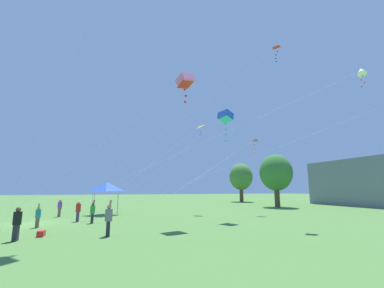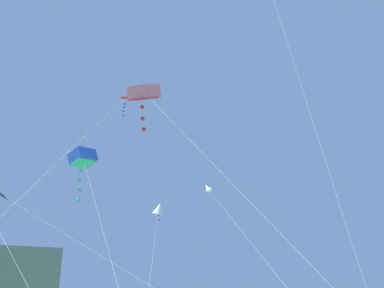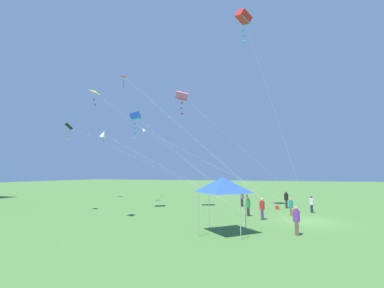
{
  "view_description": "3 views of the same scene",
  "coord_description": "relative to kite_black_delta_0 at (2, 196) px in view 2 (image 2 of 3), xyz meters",
  "views": [
    {
      "loc": [
        24.39,
        6.31,
        2.8
      ],
      "look_at": [
        2.22,
        12.92,
        6.85
      ],
      "focal_mm": 24.0,
      "sensor_mm": 36.0,
      "label": 1
    },
    {
      "loc": [
        -3.13,
        -6.95,
        2.38
      ],
      "look_at": [
        5.22,
        10.01,
        9.24
      ],
      "focal_mm": 40.0,
      "sensor_mm": 36.0,
      "label": 2
    },
    {
      "loc": [
        -22.69,
        2.04,
        3.79
      ],
      "look_at": [
        2.73,
        10.5,
        6.84
      ],
      "focal_mm": 24.0,
      "sensor_mm": 36.0,
      "label": 3
    }
  ],
  "objects": [
    {
      "name": "kite_black_delta_0",
      "position": [
        0.0,
        0.0,
        0.0
      ],
      "size": [
        10.02,
        16.32,
        8.96
      ],
      "color": "silver",
      "rests_on": "ground"
    },
    {
      "name": "kite_blue_box_1",
      "position": [
        3.7,
        -5.26,
        1.5
      ],
      "size": [
        1.68,
        12.95,
        10.55
      ],
      "color": "silver",
      "rests_on": "ground"
    },
    {
      "name": "kite_white_diamond_4",
      "position": [
        12.95,
        5.99,
        1.44
      ],
      "size": [
        10.71,
        24.53,
        10.54
      ],
      "color": "silver",
      "rests_on": "ground"
    },
    {
      "name": "kite_white_diamond_5",
      "position": [
        14.46,
        -0.31,
        2.04
      ],
      "size": [
        8.29,
        22.58,
        10.98
      ],
      "color": "silver",
      "rests_on": "ground"
    },
    {
      "name": "kite_red_delta_6",
      "position": [
        6.96,
        -1.65,
        7.51
      ],
      "size": [
        10.87,
        20.42,
        16.46
      ],
      "color": "silver",
      "rests_on": "ground"
    },
    {
      "name": "kite_pink_box_7",
      "position": [
        5.59,
        -9.97,
        3.93
      ],
      "size": [
        2.93,
        14.01,
        13.1
      ],
      "color": "silver",
      "rests_on": "ground"
    }
  ]
}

